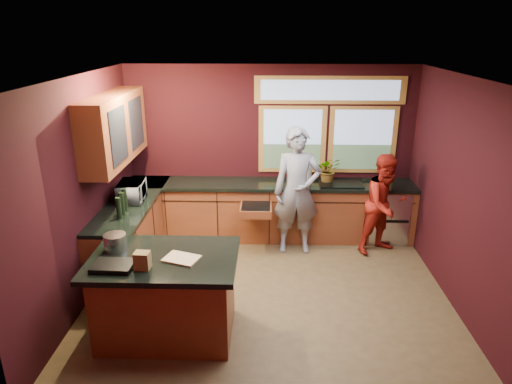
{
  "coord_description": "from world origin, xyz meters",
  "views": [
    {
      "loc": [
        -0.02,
        -5.05,
        3.21
      ],
      "look_at": [
        -0.18,
        0.4,
        1.24
      ],
      "focal_mm": 32.0,
      "sensor_mm": 36.0,
      "label": 1
    }
  ],
  "objects_px": {
    "island": "(166,295)",
    "stock_pot": "(115,242)",
    "person_grey": "(297,191)",
    "cutting_board": "(182,259)",
    "person_red": "(385,204)"
  },
  "relations": [
    {
      "from": "person_red",
      "to": "stock_pot",
      "type": "distance_m",
      "value": 3.88
    },
    {
      "from": "cutting_board",
      "to": "stock_pot",
      "type": "relative_size",
      "value": 1.46
    },
    {
      "from": "stock_pot",
      "to": "person_red",
      "type": "bearing_deg",
      "value": 29.7
    },
    {
      "from": "island",
      "to": "cutting_board",
      "type": "bearing_deg",
      "value": -14.04
    },
    {
      "from": "person_grey",
      "to": "stock_pot",
      "type": "distance_m",
      "value": 2.82
    },
    {
      "from": "person_red",
      "to": "person_grey",
      "type": "bearing_deg",
      "value": 151.31
    },
    {
      "from": "cutting_board",
      "to": "person_grey",
      "type": "bearing_deg",
      "value": 58.2
    },
    {
      "from": "person_red",
      "to": "cutting_board",
      "type": "height_order",
      "value": "person_red"
    },
    {
      "from": "stock_pot",
      "to": "person_grey",
      "type": "bearing_deg",
      "value": 42.91
    },
    {
      "from": "island",
      "to": "person_grey",
      "type": "height_order",
      "value": "person_grey"
    },
    {
      "from": "island",
      "to": "stock_pot",
      "type": "xyz_separation_m",
      "value": [
        -0.55,
        0.15,
        0.56
      ]
    },
    {
      "from": "island",
      "to": "person_grey",
      "type": "relative_size",
      "value": 0.82
    },
    {
      "from": "cutting_board",
      "to": "stock_pot",
      "type": "distance_m",
      "value": 0.78
    },
    {
      "from": "person_red",
      "to": "stock_pot",
      "type": "xyz_separation_m",
      "value": [
        -3.36,
        -1.92,
        0.28
      ]
    },
    {
      "from": "person_red",
      "to": "cutting_board",
      "type": "relative_size",
      "value": 4.34
    }
  ]
}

